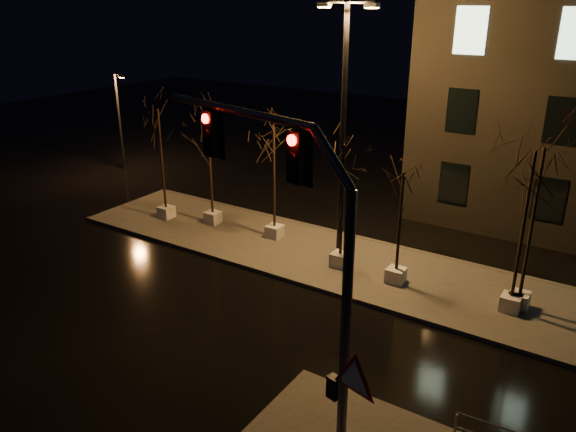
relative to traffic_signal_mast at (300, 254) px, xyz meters
The scene contains 12 objects.
ground 8.55m from the traffic_signal_mast, 145.66° to the left, with size 90.00×90.00×0.00m, color black.
median 12.40m from the traffic_signal_mast, 119.55° to the left, with size 22.00×5.00×0.15m, color #43413C.
tree_0 16.34m from the traffic_signal_mast, 144.93° to the left, with size 1.80×1.80×5.38m.
tree_1 14.98m from the traffic_signal_mast, 137.59° to the left, with size 1.80×1.80×4.83m.
tree_2 12.80m from the traffic_signal_mast, 126.67° to the left, with size 1.80×1.80×5.10m.
tree_3 10.10m from the traffic_signal_mast, 112.48° to the left, with size 1.80×1.80×5.05m.
tree_4 9.48m from the traffic_signal_mast, 99.00° to the left, with size 1.80×1.80×4.40m.
tree_5 9.80m from the traffic_signal_mast, 74.47° to the left, with size 1.80×1.80×5.71m.
tree_6 10.20m from the traffic_signal_mast, 74.04° to the left, with size 1.80×1.80×5.75m.
traffic_signal_mast is the anchor object (origin of this frame).
streetlight_main 10.88m from the traffic_signal_mast, 113.22° to the left, with size 2.46×0.49×9.82m.
streetlight_far 26.15m from the traffic_signal_mast, 146.68° to the left, with size 1.14×0.46×5.89m.
Camera 1 is at (10.87, -12.42, 10.04)m, focal length 35.00 mm.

